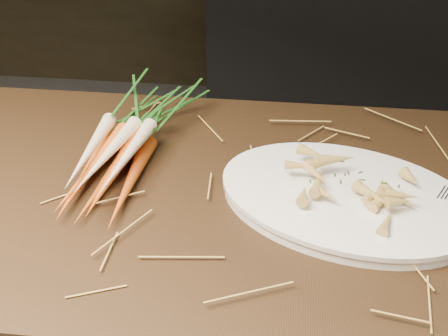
{
  "coord_description": "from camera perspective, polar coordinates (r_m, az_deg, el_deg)",
  "views": [
    {
      "loc": [
        -0.25,
        -0.51,
        1.51
      ],
      "look_at": [
        -0.34,
        0.28,
        0.96
      ],
      "focal_mm": 45.0,
      "sensor_mm": 36.0,
      "label": 1
    }
  ],
  "objects": [
    {
      "name": "back_counter",
      "position": [
        2.95,
        17.04,
        11.55
      ],
      "size": [
        1.82,
        0.62,
        0.84
      ],
      "color": "black",
      "rests_on": "ground"
    },
    {
      "name": "straw_bedding",
      "position": [
        1.04,
        18.95,
        -3.04
      ],
      "size": [
        1.4,
        0.6,
        0.02
      ],
      "primitive_type": null,
      "color": "#AD8733",
      "rests_on": "main_counter"
    },
    {
      "name": "root_veg_bunch",
      "position": [
        1.13,
        -9.11,
        4.02
      ],
      "size": [
        0.19,
        0.5,
        0.09
      ],
      "rotation": [
        0.0,
        0.0,
        -0.13
      ],
      "color": "#C0491B",
      "rests_on": "main_counter"
    },
    {
      "name": "serving_platter",
      "position": [
        1.0,
        12.22,
        -3.22
      ],
      "size": [
        0.5,
        0.4,
        0.02
      ],
      "primitive_type": null,
      "rotation": [
        0.0,
        0.0,
        -0.28
      ],
      "color": "white",
      "rests_on": "main_counter"
    },
    {
      "name": "roasted_veg_heap",
      "position": [
        0.98,
        12.48,
        -1.55
      ],
      "size": [
        0.25,
        0.21,
        0.05
      ],
      "primitive_type": null,
      "rotation": [
        0.0,
        0.0,
        -0.28
      ],
      "color": "#A6843F",
      "rests_on": "serving_platter"
    },
    {
      "name": "serving_fork",
      "position": [
        0.97,
        21.07,
        -5.29
      ],
      "size": [
        0.09,
        0.15,
        0.0
      ],
      "primitive_type": "cube",
      "rotation": [
        0.0,
        0.0,
        -0.51
      ],
      "color": "silver",
      "rests_on": "serving_platter"
    }
  ]
}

